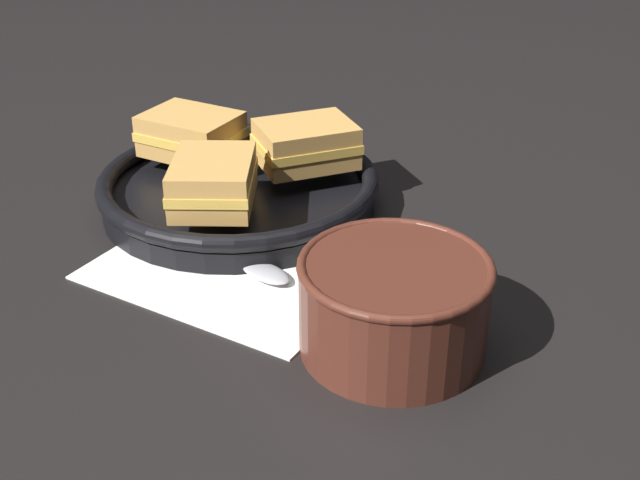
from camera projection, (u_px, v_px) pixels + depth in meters
ground_plane at (288, 284)px, 0.74m from camera, size 4.00×4.00×0.00m
napkin at (240, 262)px, 0.77m from camera, size 0.28×0.26×0.00m
soup_bowl at (394, 300)px, 0.63m from camera, size 0.15×0.15×0.08m
spoon at (247, 264)px, 0.76m from camera, size 0.17×0.09×0.01m
skillet at (239, 189)px, 0.87m from camera, size 0.30×0.30×0.04m
sandwich_near_left at (191, 134)px, 0.89m from camera, size 0.11×0.09×0.05m
sandwich_near_right at (213, 181)px, 0.78m from camera, size 0.11×0.12×0.05m
sandwich_far_left at (306, 144)px, 0.87m from camera, size 0.13×0.13×0.05m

